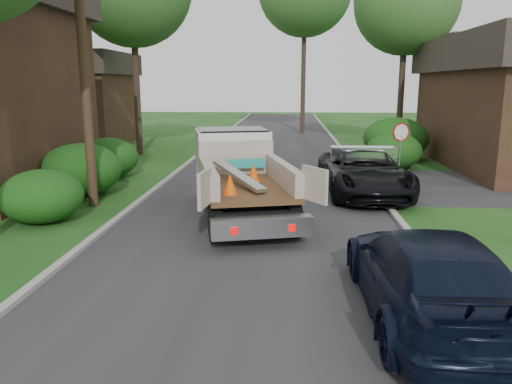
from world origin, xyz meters
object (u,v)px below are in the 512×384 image
object	(u,v)px
house_left_far	(70,97)
navy_suv	(428,275)
stop_sign	(401,141)
utility_pole	(83,42)
tree_right_far	(406,2)
black_pickup	(364,172)
flatbed_truck	(237,168)

from	to	relation	value
house_left_far	navy_suv	world-z (taller)	house_left_far
stop_sign	house_left_far	world-z (taller)	house_left_far
utility_pole	tree_right_far	size ratio (longest dim) A/B	0.87
black_pickup	stop_sign	bearing A→B (deg)	42.59
stop_sign	house_left_far	xyz separation A→B (m)	(-18.70, 13.00, 1.27)
house_left_far	flatbed_truck	distance (m)	21.51
utility_pole	flatbed_truck	bearing A→B (deg)	-2.46
flatbed_truck	navy_suv	xyz separation A→B (m)	(3.96, -7.28, -0.56)
stop_sign	tree_right_far	size ratio (longest dim) A/B	0.22
house_left_far	flatbed_truck	xyz separation A→B (m)	(12.78, -17.22, -1.71)
utility_pole	house_left_far	xyz separation A→B (m)	(-8.02, 17.02, -2.12)
flatbed_truck	stop_sign	bearing A→B (deg)	21.49
stop_sign	navy_suv	distance (m)	11.71
tree_right_far	house_left_far	bearing A→B (deg)	174.56
black_pickup	house_left_far	bearing A→B (deg)	136.07
utility_pole	black_pickup	bearing A→B (deg)	14.61
flatbed_truck	black_pickup	xyz separation A→B (m)	(4.32, 2.57, -0.52)
utility_pole	house_left_far	bearing A→B (deg)	115.23
house_left_far	black_pickup	size ratio (longest dim) A/B	1.28
stop_sign	black_pickup	bearing A→B (deg)	-134.07
house_left_far	stop_sign	bearing A→B (deg)	-34.81
house_left_far	utility_pole	bearing A→B (deg)	-64.77
utility_pole	house_left_far	distance (m)	18.93
flatbed_truck	navy_suv	size ratio (longest dim) A/B	1.29
house_left_far	navy_suv	size ratio (longest dim) A/B	1.40
stop_sign	tree_right_far	xyz separation A→B (m)	(2.30, 11.00, 6.70)
navy_suv	stop_sign	bearing A→B (deg)	-100.54
utility_pole	navy_suv	distance (m)	12.30
tree_right_far	flatbed_truck	xyz separation A→B (m)	(-8.22, -15.22, -7.14)
tree_right_far	utility_pole	bearing A→B (deg)	-130.84
house_left_far	black_pickup	world-z (taller)	house_left_far
stop_sign	black_pickup	world-z (taller)	stop_sign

